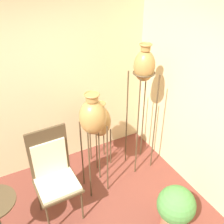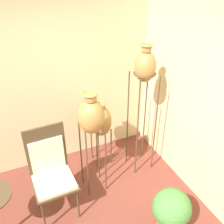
# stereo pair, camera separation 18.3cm
# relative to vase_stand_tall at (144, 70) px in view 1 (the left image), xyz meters

# --- Properties ---
(wall_back) EXTENTS (7.72, 0.06, 2.70)m
(wall_back) POSITION_rel_vase_stand_tall_xyz_m (-1.43, 0.74, -0.27)
(wall_back) COLOR beige
(wall_back) RESTS_ON ground_plane
(vase_stand_tall) EXTENTS (0.32, 0.32, 1.97)m
(vase_stand_tall) POSITION_rel_vase_stand_tall_xyz_m (0.00, 0.00, 0.00)
(vase_stand_tall) COLOR #473823
(vase_stand_tall) RESTS_ON ground_plane
(vase_stand_medium) EXTENTS (0.34, 0.34, 1.53)m
(vase_stand_medium) POSITION_rel_vase_stand_tall_xyz_m (-0.81, -0.13, -0.43)
(vase_stand_medium) COLOR #473823
(vase_stand_medium) RESTS_ON ground_plane
(vase_stand_short) EXTENTS (0.33, 0.33, 1.09)m
(vase_stand_short) POSITION_rel_vase_stand_tall_xyz_m (-0.51, 0.32, -0.84)
(vase_stand_short) COLOR #473823
(vase_stand_short) RESTS_ON ground_plane
(chair) EXTENTS (0.52, 0.48, 1.22)m
(chair) POSITION_rel_vase_stand_tall_xyz_m (-1.41, -0.25, -0.95)
(chair) COLOR #473823
(chair) RESTS_ON ground_plane
(potted_plant) EXTENTS (0.46, 0.46, 0.63)m
(potted_plant) POSITION_rel_vase_stand_tall_xyz_m (-0.24, -1.17, -1.28)
(potted_plant) COLOR #B26647
(potted_plant) RESTS_ON ground_plane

